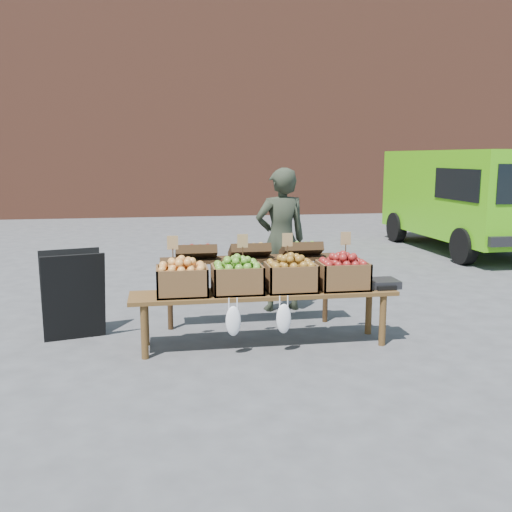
{
  "coord_description": "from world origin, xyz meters",
  "views": [
    {
      "loc": [
        -1.47,
        -5.51,
        1.92
      ],
      "look_at": [
        -0.46,
        0.53,
        0.85
      ],
      "focal_mm": 40.0,
      "sensor_mm": 36.0,
      "label": 1
    }
  ],
  "objects": [
    {
      "name": "crate_red_apples",
      "position": [
        -0.18,
        0.03,
        0.71
      ],
      "size": [
        0.5,
        0.4,
        0.28
      ],
      "primitive_type": null,
      "color": "#A76D25",
      "rests_on": "display_bench"
    },
    {
      "name": "weighing_scale",
      "position": [
        0.79,
        0.03,
        0.61
      ],
      "size": [
        0.34,
        0.3,
        0.08
      ],
      "primitive_type": "cube",
      "color": "black",
      "rests_on": "display_bench"
    },
    {
      "name": "crate_golden_apples",
      "position": [
        -1.28,
        0.03,
        0.71
      ],
      "size": [
        0.5,
        0.4,
        0.28
      ],
      "primitive_type": null,
      "color": "gold",
      "rests_on": "display_bench"
    },
    {
      "name": "crate_russet_pears",
      "position": [
        -0.73,
        0.03,
        0.71
      ],
      "size": [
        0.5,
        0.4,
        0.28
      ],
      "primitive_type": null,
      "color": "#59852C",
      "rests_on": "display_bench"
    },
    {
      "name": "back_table",
      "position": [
        -0.5,
        0.75,
        0.52
      ],
      "size": [
        2.1,
        0.44,
        1.04
      ],
      "primitive_type": null,
      "color": "#311F10",
      "rests_on": "ground"
    },
    {
      "name": "delivery_van",
      "position": [
        4.75,
        5.29,
        1.02
      ],
      "size": [
        2.19,
        4.6,
        2.04
      ],
      "primitive_type": null,
      "rotation": [
        0.0,
        0.0,
        0.02
      ],
      "color": "#4EB60F",
      "rests_on": "ground"
    },
    {
      "name": "ground",
      "position": [
        0.0,
        0.0,
        0.0
      ],
      "size": [
        80.0,
        80.0,
        0.0
      ],
      "primitive_type": "plane",
      "color": "#48484A"
    },
    {
      "name": "chalkboard_sign",
      "position": [
        -2.41,
        0.59,
        0.48
      ],
      "size": [
        0.7,
        0.49,
        0.96
      ],
      "primitive_type": null,
      "rotation": [
        0.0,
        0.0,
        0.24
      ],
      "color": "black",
      "rests_on": "ground"
    },
    {
      "name": "vendor",
      "position": [
        -0.0,
        1.37,
        0.89
      ],
      "size": [
        0.7,
        0.51,
        1.79
      ],
      "primitive_type": "imported",
      "rotation": [
        0.0,
        0.0,
        3.27
      ],
      "color": "#292F22",
      "rests_on": "ground"
    },
    {
      "name": "crate_green_apples",
      "position": [
        0.37,
        0.03,
        0.71
      ],
      "size": [
        0.5,
        0.4,
        0.28
      ],
      "primitive_type": null,
      "color": "maroon",
      "rests_on": "display_bench"
    },
    {
      "name": "display_bench",
      "position": [
        -0.46,
        0.03,
        0.28
      ],
      "size": [
        2.7,
        0.56,
        0.57
      ],
      "primitive_type": null,
      "color": "#54381A",
      "rests_on": "ground"
    },
    {
      "name": "brick_building",
      "position": [
        0.0,
        15.0,
        5.0
      ],
      "size": [
        24.0,
        4.0,
        10.0
      ],
      "primitive_type": "cube",
      "color": "brown",
      "rests_on": "ground"
    }
  ]
}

